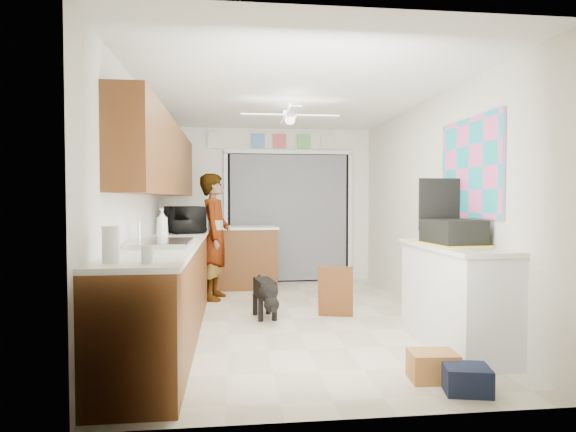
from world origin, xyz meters
name	(u,v)px	position (x,y,z in m)	size (l,w,h in m)	color
floor	(292,319)	(0.00, 0.00, 0.00)	(5.00, 5.00, 0.00)	beige
ceiling	(292,96)	(0.00, 0.00, 2.50)	(5.00, 5.00, 0.00)	white
wall_back	(273,205)	(0.00, 2.50, 1.25)	(3.20, 3.20, 0.00)	white
wall_front	(343,216)	(0.00, -2.50, 1.25)	(3.20, 3.20, 0.00)	white
wall_left	(146,209)	(-1.60, 0.00, 1.25)	(5.00, 5.00, 0.00)	white
wall_right	(429,208)	(1.60, 0.00, 1.25)	(5.00, 5.00, 0.00)	white
left_base_cabinets	(174,282)	(-1.30, 0.00, 0.45)	(0.60, 4.80, 0.90)	brown
left_countertop	(175,239)	(-1.29, 0.00, 0.92)	(0.62, 4.80, 0.04)	white
upper_cabinets	(163,159)	(-1.44, 0.20, 1.80)	(0.32, 4.00, 0.80)	brown
sink_basin	(162,244)	(-1.29, -1.00, 0.95)	(0.50, 0.76, 0.06)	silver
faucet	(139,234)	(-1.48, -1.00, 1.05)	(0.03, 0.03, 0.22)	silver
peninsula_base	(243,258)	(-0.50, 2.00, 0.45)	(1.00, 0.60, 0.90)	brown
peninsula_top	(243,228)	(-0.50, 2.00, 0.92)	(1.04, 0.64, 0.04)	white
back_opening_recess	(289,218)	(0.25, 2.47, 1.05)	(2.00, 0.06, 2.10)	black
curtain_panel	(289,218)	(0.25, 2.43, 1.05)	(1.90, 0.03, 2.05)	gray
door_trim_left	(226,218)	(-0.77, 2.44, 1.05)	(0.06, 0.04, 2.10)	white
door_trim_right	(350,217)	(1.27, 2.44, 1.05)	(0.06, 0.04, 2.10)	white
door_trim_head	(289,152)	(0.25, 2.44, 2.12)	(2.10, 0.04, 0.06)	white
header_frame_1	(258,141)	(-0.25, 2.47, 2.30)	(0.22, 0.02, 0.22)	#4F87D3
header_frame_2	(279,141)	(0.10, 2.47, 2.30)	(0.22, 0.02, 0.22)	#CF4D56
header_frame_3	(304,141)	(0.50, 2.47, 2.30)	(0.22, 0.02, 0.22)	#69B86A
header_frame_4	(328,142)	(0.90, 2.47, 2.30)	(0.22, 0.02, 0.22)	silver
route66_sign	(214,140)	(-0.95, 2.47, 2.30)	(0.22, 0.02, 0.26)	silver
right_counter_base	(455,298)	(1.35, -1.20, 0.45)	(0.50, 1.40, 0.90)	white
right_counter_top	(455,247)	(1.34, -1.20, 0.92)	(0.54, 1.44, 0.04)	white
abstract_painting	(470,168)	(1.58, -1.00, 1.65)	(0.03, 1.15, 0.95)	#FF5DA9
ceiling_fan	(290,115)	(0.00, 0.20, 2.32)	(1.14, 1.14, 0.24)	white
microwave	(185,220)	(-1.24, 0.67, 1.10)	(0.58, 0.40, 0.32)	black
soap_bottle	(162,224)	(-1.38, -0.31, 1.10)	(0.12, 0.12, 0.32)	silver
jar_b	(148,254)	(-1.21, -2.20, 1.00)	(0.08, 0.08, 0.12)	silver
paper_towel_roll	(111,245)	(-1.45, -2.14, 1.06)	(0.11, 0.11, 0.24)	white
suitcase	(453,232)	(1.32, -1.20, 1.05)	(0.40, 0.53, 0.23)	black
suitcase_rim	(453,244)	(1.32, -1.20, 0.94)	(0.44, 0.58, 0.02)	yellow
suitcase_lid	(439,204)	(1.32, -0.91, 1.30)	(0.42, 0.03, 0.50)	black
cardboard_box	(433,366)	(0.82, -1.95, 0.11)	(0.34, 0.26, 0.21)	#B16F37
navy_crate	(467,379)	(0.96, -2.20, 0.09)	(0.31, 0.26, 0.19)	black
cabinet_door_panel	(335,292)	(0.50, 0.00, 0.30)	(0.40, 0.03, 0.60)	brown
man	(215,236)	(-0.90, 1.20, 0.85)	(0.62, 0.41, 1.70)	white
dog	(265,296)	(-0.30, 0.10, 0.25)	(0.27, 0.63, 0.49)	black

